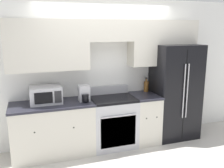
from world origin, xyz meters
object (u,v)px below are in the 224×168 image
at_px(refrigerator, 174,91).
at_px(microwave, 46,95).
at_px(oven_range, 113,121).
at_px(bottle, 146,86).

distance_m(refrigerator, microwave, 2.40).
relative_size(oven_range, bottle, 3.85).
distance_m(oven_range, bottle, 0.96).
bearing_deg(microwave, oven_range, -3.71).
distance_m(refrigerator, bottle, 0.55).
height_order(microwave, bottle, same).
xyz_separation_m(microwave, bottle, (1.88, 0.14, -0.03)).
height_order(oven_range, bottle, bottle).
height_order(oven_range, microwave, microwave).
xyz_separation_m(refrigerator, bottle, (-0.51, 0.18, 0.10)).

